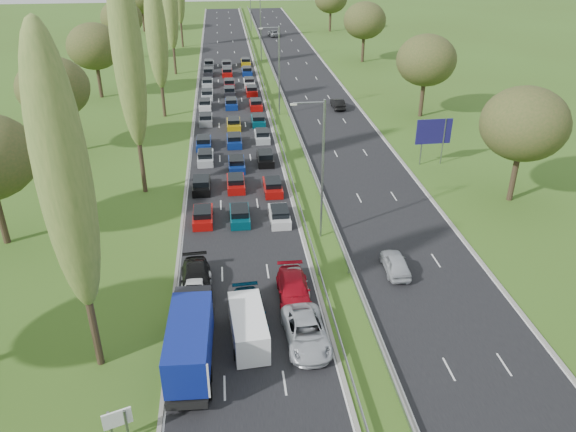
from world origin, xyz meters
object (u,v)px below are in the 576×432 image
white_van_rear (248,325)px  direction_sign (434,134)px  blue_lorry (191,339)px  near_car_2 (195,290)px  near_car_3 (196,279)px  info_sign (118,422)px

white_van_rear → direction_sign: (21.77, 27.49, 2.47)m
blue_lorry → direction_sign: bearing=51.6°
near_car_2 → white_van_rear: white_van_rear is taller
near_car_3 → direction_sign: direction_sign is taller
near_car_3 → info_sign: (-3.52, -13.48, 0.57)m
white_van_rear → direction_sign: 35.15m
near_car_2 → direction_sign: direction_sign is taller
near_car_3 → blue_lorry: 8.08m
near_car_3 → white_van_rear: size_ratio=1.02×
blue_lorry → near_car_2: bearing=93.0°
info_sign → near_car_2: bearing=74.3°
blue_lorry → white_van_rear: 4.07m
near_car_2 → info_sign: size_ratio=2.25×
white_van_rear → info_sign: (-7.03, -7.39, 0.27)m
blue_lorry → direction_sign: (25.28, 29.40, 1.67)m
near_car_2 → white_van_rear: size_ratio=0.89×
near_car_3 → blue_lorry: blue_lorry is taller
white_van_rear → direction_sign: size_ratio=1.02×
blue_lorry → info_sign: 6.53m
near_car_2 → direction_sign: 34.08m
near_car_2 → blue_lorry: 6.92m
near_car_2 → blue_lorry: (0.07, -6.81, 1.23)m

